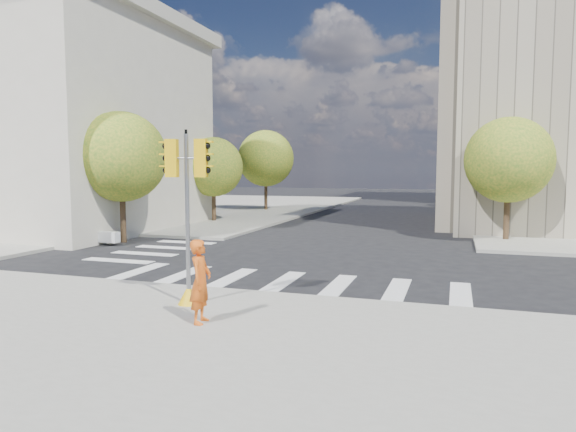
{
  "coord_description": "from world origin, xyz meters",
  "views": [
    {
      "loc": [
        5.09,
        -17.38,
        3.58
      ],
      "look_at": [
        -0.02,
        -1.8,
        2.1
      ],
      "focal_mm": 32.0,
      "sensor_mm": 36.0,
      "label": 1
    }
  ],
  "objects_px": {
    "lamp_far": "(494,157)",
    "planter_wall": "(68,235)",
    "photographer": "(201,281)",
    "traffic_signal": "(188,232)",
    "lamp_near": "(512,152)"
  },
  "relations": [
    {
      "from": "lamp_far",
      "to": "planter_wall",
      "type": "relative_size",
      "value": 1.35
    },
    {
      "from": "photographer",
      "to": "planter_wall",
      "type": "height_order",
      "value": "photographer"
    },
    {
      "from": "traffic_signal",
      "to": "lamp_far",
      "type": "bearing_deg",
      "value": 64.71
    },
    {
      "from": "lamp_near",
      "to": "photographer",
      "type": "xyz_separation_m",
      "value": [
        -8.28,
        -21.28,
        -3.48
      ]
    },
    {
      "from": "lamp_near",
      "to": "traffic_signal",
      "type": "xyz_separation_m",
      "value": [
        -9.34,
        -19.93,
        -2.56
      ]
    },
    {
      "from": "lamp_near",
      "to": "lamp_far",
      "type": "xyz_separation_m",
      "value": [
        0.0,
        14.0,
        0.0
      ]
    },
    {
      "from": "lamp_far",
      "to": "traffic_signal",
      "type": "distance_m",
      "value": 35.28
    },
    {
      "from": "traffic_signal",
      "to": "lamp_near",
      "type": "bearing_deg",
      "value": 54.98
    },
    {
      "from": "lamp_near",
      "to": "traffic_signal",
      "type": "relative_size",
      "value": 1.83
    },
    {
      "from": "lamp_far",
      "to": "traffic_signal",
      "type": "height_order",
      "value": "lamp_far"
    },
    {
      "from": "traffic_signal",
      "to": "planter_wall",
      "type": "bearing_deg",
      "value": 132.63
    },
    {
      "from": "photographer",
      "to": "planter_wall",
      "type": "distance_m",
      "value": 16.37
    },
    {
      "from": "lamp_far",
      "to": "traffic_signal",
      "type": "relative_size",
      "value": 1.83
    },
    {
      "from": "photographer",
      "to": "lamp_near",
      "type": "bearing_deg",
      "value": -29.02
    },
    {
      "from": "lamp_near",
      "to": "lamp_far",
      "type": "bearing_deg",
      "value": 90.0
    }
  ]
}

